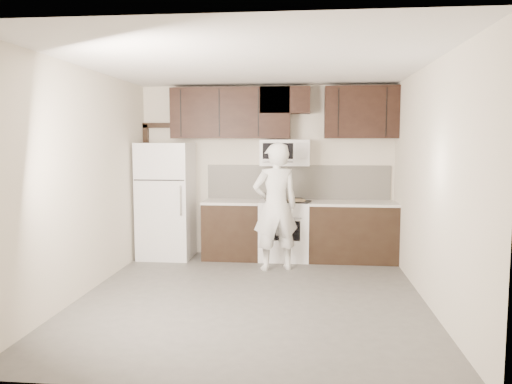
# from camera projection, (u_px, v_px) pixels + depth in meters

# --- Properties ---
(floor) EXTENTS (4.50, 4.50, 0.00)m
(floor) POSITION_uv_depth(u_px,v_px,m) (251.00, 297.00, 5.88)
(floor) COLOR #53504E
(floor) RESTS_ON ground
(back_wall) EXTENTS (4.00, 0.00, 4.00)m
(back_wall) POSITION_uv_depth(u_px,v_px,m) (267.00, 171.00, 7.97)
(back_wall) COLOR beige
(back_wall) RESTS_ON ground
(ceiling) EXTENTS (4.50, 4.50, 0.00)m
(ceiling) POSITION_uv_depth(u_px,v_px,m) (251.00, 64.00, 5.60)
(ceiling) COLOR white
(ceiling) RESTS_ON back_wall
(counter_run) EXTENTS (2.95, 0.64, 0.91)m
(counter_run) POSITION_uv_depth(u_px,v_px,m) (304.00, 230.00, 7.69)
(counter_run) COLOR black
(counter_run) RESTS_ON floor
(stove) EXTENTS (0.76, 0.66, 0.94)m
(stove) POSITION_uv_depth(u_px,v_px,m) (284.00, 230.00, 7.72)
(stove) COLOR white
(stove) RESTS_ON floor
(backsplash) EXTENTS (2.90, 0.02, 0.54)m
(backsplash) POSITION_uv_depth(u_px,v_px,m) (298.00, 182.00, 7.92)
(backsplash) COLOR beige
(backsplash) RESTS_ON counter_run
(upper_cabinets) EXTENTS (3.48, 0.35, 0.78)m
(upper_cabinets) POSITION_uv_depth(u_px,v_px,m) (279.00, 112.00, 7.68)
(upper_cabinets) COLOR black
(upper_cabinets) RESTS_ON back_wall
(microwave) EXTENTS (0.76, 0.42, 0.40)m
(microwave) POSITION_uv_depth(u_px,v_px,m) (285.00, 153.00, 7.72)
(microwave) COLOR white
(microwave) RESTS_ON upper_cabinets
(refrigerator) EXTENTS (0.80, 0.76, 1.80)m
(refrigerator) POSITION_uv_depth(u_px,v_px,m) (166.00, 201.00, 7.81)
(refrigerator) COLOR white
(refrigerator) RESTS_ON floor
(door_trim) EXTENTS (0.50, 0.08, 2.12)m
(door_trim) POSITION_uv_depth(u_px,v_px,m) (149.00, 177.00, 8.13)
(door_trim) COLOR black
(door_trim) RESTS_ON floor
(saucepan) EXTENTS (0.30, 0.18, 0.17)m
(saucepan) POSITION_uv_depth(u_px,v_px,m) (272.00, 197.00, 7.54)
(saucepan) COLOR silver
(saucepan) RESTS_ON stove
(baking_tray) EXTENTS (0.46, 0.38, 0.02)m
(baking_tray) POSITION_uv_depth(u_px,v_px,m) (296.00, 201.00, 7.52)
(baking_tray) COLOR black
(baking_tray) RESTS_ON counter_run
(pizza) EXTENTS (0.32, 0.32, 0.02)m
(pizza) POSITION_uv_depth(u_px,v_px,m) (296.00, 200.00, 7.52)
(pizza) COLOR beige
(pizza) RESTS_ON baking_tray
(person) EXTENTS (0.77, 0.64, 1.81)m
(person) POSITION_uv_depth(u_px,v_px,m) (275.00, 207.00, 7.05)
(person) COLOR white
(person) RESTS_ON floor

